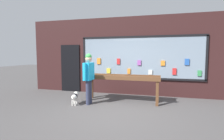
{
  "coord_description": "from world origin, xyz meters",
  "views": [
    {
      "loc": [
        1.26,
        -4.85,
        1.66
      ],
      "look_at": [
        -0.3,
        0.92,
        1.14
      ],
      "focal_mm": 28.0,
      "sensor_mm": 36.0,
      "label": 1
    }
  ],
  "objects": [
    {
      "name": "display_table_main",
      "position": [
        -0.0,
        1.12,
        0.76
      ],
      "size": [
        2.66,
        0.62,
        0.95
      ],
      "color": "brown",
      "rests_on": "ground_plane"
    },
    {
      "name": "ground_plane",
      "position": [
        0.0,
        0.0,
        0.0
      ],
      "size": [
        40.0,
        40.0,
        0.0
      ],
      "primitive_type": "plane",
      "color": "#474444"
    },
    {
      "name": "person_browsing",
      "position": [
        -1.0,
        0.53,
        1.0
      ],
      "size": [
        0.24,
        0.67,
        1.7
      ],
      "rotation": [
        0.0,
        0.0,
        1.53
      ],
      "color": "#2D334C",
      "rests_on": "ground_plane"
    },
    {
      "name": "shopfront_facade",
      "position": [
        -0.01,
        2.39,
        1.6
      ],
      "size": [
        8.84,
        0.29,
        3.21
      ],
      "color": "#331919",
      "rests_on": "ground_plane"
    },
    {
      "name": "small_dog",
      "position": [
        -1.44,
        0.37,
        0.27
      ],
      "size": [
        0.29,
        0.59,
        0.39
      ],
      "rotation": [
        0.0,
        0.0,
        1.82
      ],
      "color": "white",
      "rests_on": "ground_plane"
    }
  ]
}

